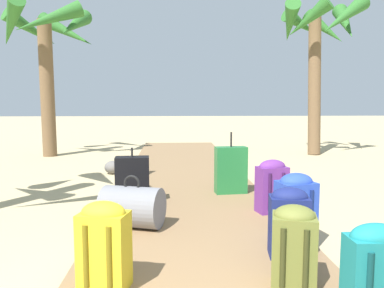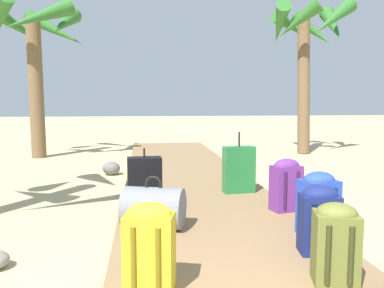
{
  "view_description": "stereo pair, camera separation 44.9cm",
  "coord_description": "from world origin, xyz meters",
  "px_view_note": "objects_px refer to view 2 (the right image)",
  "views": [
    {
      "loc": [
        -0.24,
        -0.72,
        1.25
      ],
      "look_at": [
        0.12,
        5.73,
        0.55
      ],
      "focal_mm": 36.01,
      "sensor_mm": 36.0,
      "label": 1
    },
    {
      "loc": [
        -0.68,
        -0.68,
        1.25
      ],
      "look_at": [
        0.12,
        5.73,
        0.55
      ],
      "focal_mm": 36.01,
      "sensor_mm": 36.0,
      "label": 2
    }
  ],
  "objects_px": {
    "duffel_bag_grey": "(154,208)",
    "suitcase_green": "(239,169)",
    "palm_tree_far_left": "(36,40)",
    "palm_tree_far_right": "(308,39)",
    "backpack_yellow": "(149,245)",
    "backpack_olive": "(336,241)",
    "backpack_navy": "(319,218)",
    "backpack_blue": "(319,202)",
    "suitcase_black": "(145,181)",
    "backpack_purple": "(286,183)"
  },
  "relations": [
    {
      "from": "backpack_olive",
      "to": "palm_tree_far_right",
      "type": "distance_m",
      "value": 7.68
    },
    {
      "from": "backpack_olive",
      "to": "suitcase_green",
      "type": "bearing_deg",
      "value": 89.93
    },
    {
      "from": "backpack_yellow",
      "to": "backpack_purple",
      "type": "bearing_deg",
      "value": 47.2
    },
    {
      "from": "backpack_blue",
      "to": "palm_tree_far_left",
      "type": "relative_size",
      "value": 0.16
    },
    {
      "from": "duffel_bag_grey",
      "to": "suitcase_green",
      "type": "height_order",
      "value": "suitcase_green"
    },
    {
      "from": "duffel_bag_grey",
      "to": "backpack_olive",
      "type": "bearing_deg",
      "value": -48.0
    },
    {
      "from": "backpack_blue",
      "to": "backpack_olive",
      "type": "xyz_separation_m",
      "value": [
        -0.31,
        -0.9,
        -0.02
      ]
    },
    {
      "from": "duffel_bag_grey",
      "to": "backpack_yellow",
      "type": "distance_m",
      "value": 1.22
    },
    {
      "from": "palm_tree_far_left",
      "to": "palm_tree_far_right",
      "type": "bearing_deg",
      "value": 0.02
    },
    {
      "from": "suitcase_green",
      "to": "backpack_purple",
      "type": "relative_size",
      "value": 1.39
    },
    {
      "from": "suitcase_green",
      "to": "duffel_bag_grey",
      "type": "bearing_deg",
      "value": -131.24
    },
    {
      "from": "backpack_purple",
      "to": "backpack_blue",
      "type": "bearing_deg",
      "value": -89.66
    },
    {
      "from": "suitcase_green",
      "to": "palm_tree_far_right",
      "type": "bearing_deg",
      "value": 57.06
    },
    {
      "from": "duffel_bag_grey",
      "to": "backpack_purple",
      "type": "bearing_deg",
      "value": 15.78
    },
    {
      "from": "suitcase_green",
      "to": "backpack_navy",
      "type": "height_order",
      "value": "suitcase_green"
    },
    {
      "from": "duffel_bag_grey",
      "to": "palm_tree_far_right",
      "type": "xyz_separation_m",
      "value": [
        3.86,
        5.5,
        2.5
      ]
    },
    {
      "from": "backpack_olive",
      "to": "palm_tree_far_left",
      "type": "bearing_deg",
      "value": 117.66
    },
    {
      "from": "backpack_blue",
      "to": "palm_tree_far_right",
      "type": "height_order",
      "value": "palm_tree_far_right"
    },
    {
      "from": "backpack_yellow",
      "to": "palm_tree_far_left",
      "type": "xyz_separation_m",
      "value": [
        -2.35,
        6.71,
        2.23
      ]
    },
    {
      "from": "backpack_navy",
      "to": "palm_tree_far_right",
      "type": "height_order",
      "value": "palm_tree_far_right"
    },
    {
      "from": "backpack_purple",
      "to": "palm_tree_far_right",
      "type": "height_order",
      "value": "palm_tree_far_right"
    },
    {
      "from": "backpack_yellow",
      "to": "palm_tree_far_left",
      "type": "relative_size",
      "value": 0.16
    },
    {
      "from": "backpack_blue",
      "to": "backpack_navy",
      "type": "xyz_separation_m",
      "value": [
        -0.19,
        -0.41,
        -0.02
      ]
    },
    {
      "from": "duffel_bag_grey",
      "to": "backpack_olive",
      "type": "distance_m",
      "value": 1.7
    },
    {
      "from": "suitcase_green",
      "to": "palm_tree_far_left",
      "type": "xyz_separation_m",
      "value": [
        -3.55,
        4.2,
        2.22
      ]
    },
    {
      "from": "backpack_navy",
      "to": "palm_tree_far_left",
      "type": "bearing_deg",
      "value": 120.32
    },
    {
      "from": "duffel_bag_grey",
      "to": "backpack_olive",
      "type": "xyz_separation_m",
      "value": [
        1.14,
        -1.26,
        0.09
      ]
    },
    {
      "from": "backpack_yellow",
      "to": "backpack_navy",
      "type": "xyz_separation_m",
      "value": [
        1.32,
        0.44,
        -0.01
      ]
    },
    {
      "from": "backpack_blue",
      "to": "palm_tree_far_right",
      "type": "xyz_separation_m",
      "value": [
        2.41,
        5.86,
        2.4
      ]
    },
    {
      "from": "suitcase_green",
      "to": "backpack_blue",
      "type": "bearing_deg",
      "value": -79.55
    },
    {
      "from": "backpack_yellow",
      "to": "palm_tree_far_right",
      "type": "distance_m",
      "value": 8.13
    },
    {
      "from": "suitcase_green",
      "to": "backpack_navy",
      "type": "distance_m",
      "value": 2.08
    },
    {
      "from": "palm_tree_far_right",
      "to": "backpack_olive",
      "type": "bearing_deg",
      "value": -111.94
    },
    {
      "from": "palm_tree_far_right",
      "to": "suitcase_black",
      "type": "bearing_deg",
      "value": -130.3
    },
    {
      "from": "suitcase_black",
      "to": "backpack_yellow",
      "type": "bearing_deg",
      "value": -89.34
    },
    {
      "from": "palm_tree_far_left",
      "to": "backpack_blue",
      "type": "bearing_deg",
      "value": -56.67
    },
    {
      "from": "duffel_bag_grey",
      "to": "backpack_yellow",
      "type": "height_order",
      "value": "backpack_yellow"
    },
    {
      "from": "duffel_bag_grey",
      "to": "backpack_blue",
      "type": "bearing_deg",
      "value": -14.02
    },
    {
      "from": "backpack_yellow",
      "to": "backpack_navy",
      "type": "distance_m",
      "value": 1.39
    },
    {
      "from": "suitcase_green",
      "to": "palm_tree_far_right",
      "type": "relative_size",
      "value": 0.22
    },
    {
      "from": "backpack_blue",
      "to": "backpack_yellow",
      "type": "distance_m",
      "value": 1.73
    },
    {
      "from": "palm_tree_far_right",
      "to": "palm_tree_far_left",
      "type": "relative_size",
      "value": 1.05
    },
    {
      "from": "palm_tree_far_right",
      "to": "duffel_bag_grey",
      "type": "bearing_deg",
      "value": -125.07
    },
    {
      "from": "backpack_blue",
      "to": "backpack_olive",
      "type": "bearing_deg",
      "value": -108.96
    },
    {
      "from": "backpack_navy",
      "to": "palm_tree_far_right",
      "type": "bearing_deg",
      "value": 67.47
    },
    {
      "from": "duffel_bag_grey",
      "to": "suitcase_green",
      "type": "xyz_separation_m",
      "value": [
        1.14,
        1.3,
        0.11
      ]
    },
    {
      "from": "backpack_navy",
      "to": "palm_tree_far_right",
      "type": "relative_size",
      "value": 0.15
    },
    {
      "from": "backpack_olive",
      "to": "palm_tree_far_left",
      "type": "distance_m",
      "value": 7.96
    },
    {
      "from": "suitcase_green",
      "to": "backpack_olive",
      "type": "bearing_deg",
      "value": -90.07
    },
    {
      "from": "backpack_olive",
      "to": "backpack_purple",
      "type": "bearing_deg",
      "value": 79.65
    }
  ]
}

